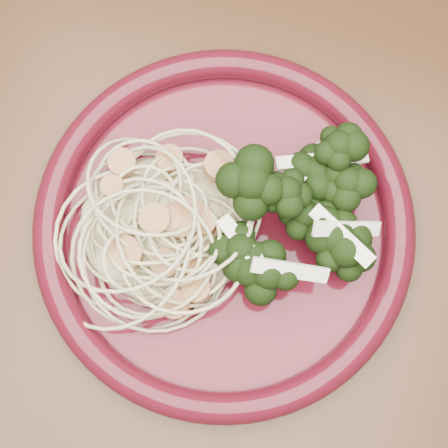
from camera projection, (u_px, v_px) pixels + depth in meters
name	position (u px, v px, depth m)	size (l,w,h in m)	color
dining_table	(277.00, 249.00, 0.60)	(1.20, 0.80, 0.75)	#472814
dinner_plate	(224.00, 226.00, 0.50)	(0.39, 0.39, 0.03)	#4E0E19
spaghetti_pile	(163.00, 227.00, 0.48)	(0.14, 0.12, 0.03)	#C7BE8B
scallop_cluster	(158.00, 216.00, 0.45)	(0.13, 0.13, 0.04)	#B7804B
broccoli_pile	(301.00, 215.00, 0.47)	(0.10, 0.16, 0.06)	black
onion_garnish	(307.00, 204.00, 0.44)	(0.07, 0.11, 0.06)	white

